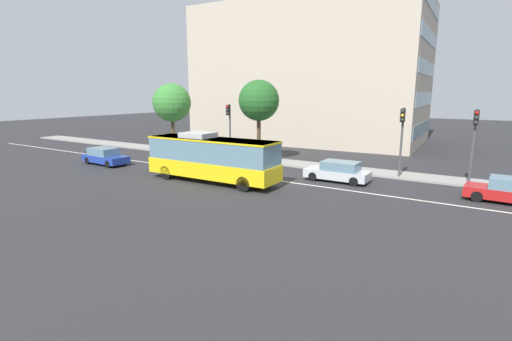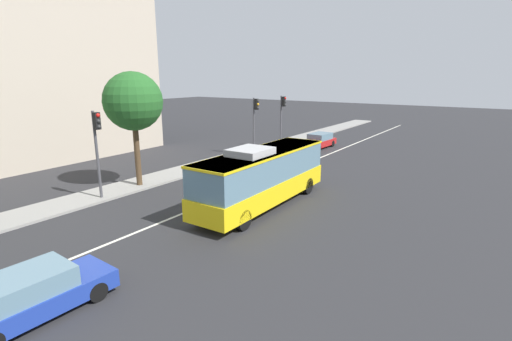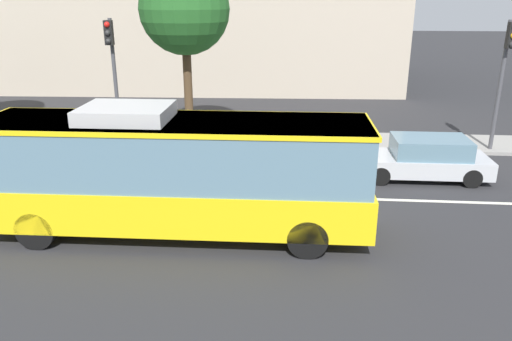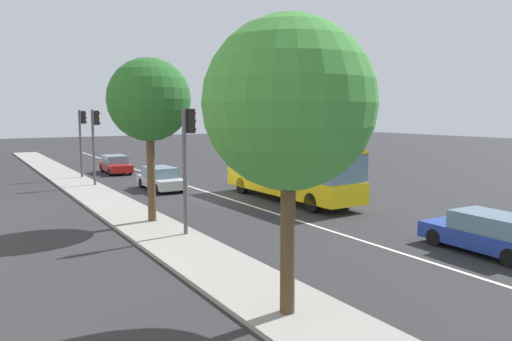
% 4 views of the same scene
% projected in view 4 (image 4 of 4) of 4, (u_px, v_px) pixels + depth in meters
% --- Properties ---
extents(ground_plane, '(160.00, 160.00, 0.00)m').
position_uv_depth(ground_plane, '(221.00, 196.00, 28.69)').
color(ground_plane, '#28282B').
extents(sidewalk_kerb, '(80.00, 2.67, 0.14)m').
position_uv_depth(sidewalk_kerb, '(114.00, 206.00, 25.35)').
color(sidewalk_kerb, gray).
rests_on(sidewalk_kerb, ground_plane).
extents(lane_centre_line, '(76.00, 0.16, 0.01)m').
position_uv_depth(lane_centre_line, '(221.00, 196.00, 28.69)').
color(lane_centre_line, silver).
rests_on(lane_centre_line, ground_plane).
extents(transit_bus, '(10.03, 2.64, 3.46)m').
position_uv_depth(transit_bus, '(290.00, 169.00, 27.21)').
color(transit_bus, yellow).
rests_on(transit_bus, ground_plane).
extents(sedan_red, '(4.57, 1.99, 1.46)m').
position_uv_depth(sedan_red, '(115.00, 164.00, 39.78)').
color(sedan_red, '#B21919').
rests_on(sedan_red, ground_plane).
extents(sedan_blue, '(4.57, 1.97, 1.46)m').
position_uv_depth(sedan_blue, '(487.00, 233.00, 16.96)').
color(sedan_blue, '#1E3899').
rests_on(sedan_blue, ground_plane).
extents(sedan_silver, '(4.51, 1.84, 1.46)m').
position_uv_depth(sedan_silver, '(161.00, 179.00, 31.14)').
color(sedan_silver, '#B7BABF').
rests_on(sedan_silver, ground_plane).
extents(traffic_light_near_corner, '(0.33, 0.62, 5.20)m').
position_uv_depth(traffic_light_near_corner, '(95.00, 134.00, 32.04)').
color(traffic_light_near_corner, '#47474C').
rests_on(traffic_light_near_corner, ground_plane).
extents(traffic_light_mid_block, '(0.34, 0.62, 5.20)m').
position_uv_depth(traffic_light_mid_block, '(82.00, 132.00, 35.95)').
color(traffic_light_mid_block, '#47474C').
rests_on(traffic_light_mid_block, ground_plane).
extents(traffic_light_far_corner, '(0.34, 0.62, 5.20)m').
position_uv_depth(traffic_light_far_corner, '(188.00, 149.00, 18.90)').
color(traffic_light_far_corner, '#47474C').
rests_on(traffic_light_far_corner, ground_plane).
extents(street_tree_kerbside_left, '(4.06, 4.06, 7.22)m').
position_uv_depth(street_tree_kerbside_left, '(289.00, 104.00, 11.06)').
color(street_tree_kerbside_left, '#4C3823').
rests_on(street_tree_kerbside_left, ground_plane).
extents(street_tree_kerbside_centre, '(3.66, 3.66, 7.38)m').
position_uv_depth(street_tree_kerbside_centre, '(149.00, 100.00, 20.94)').
color(street_tree_kerbside_centre, '#4C3823').
rests_on(street_tree_kerbside_centre, ground_plane).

